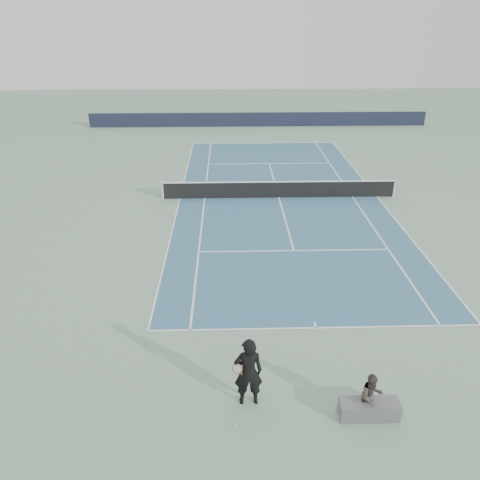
{
  "coord_description": "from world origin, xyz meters",
  "views": [
    {
      "loc": [
        -2.84,
        -24.25,
        9.33
      ],
      "look_at": [
        -2.37,
        -7.5,
        1.1
      ],
      "focal_mm": 35.0,
      "sensor_mm": 36.0,
      "label": 1
    }
  ],
  "objects_px": {
    "tennis_net": "(279,189)",
    "spectator_bench": "(370,402)",
    "tennis_ball": "(234,425)",
    "tennis_player": "(248,372)"
  },
  "relations": [
    {
      "from": "tennis_net",
      "to": "tennis_ball",
      "type": "distance_m",
      "value": 16.06
    },
    {
      "from": "tennis_player",
      "to": "tennis_ball",
      "type": "distance_m",
      "value": 1.33
    },
    {
      "from": "tennis_net",
      "to": "tennis_player",
      "type": "distance_m",
      "value": 15.2
    },
    {
      "from": "tennis_net",
      "to": "tennis_player",
      "type": "relative_size",
      "value": 6.31
    },
    {
      "from": "tennis_ball",
      "to": "spectator_bench",
      "type": "bearing_deg",
      "value": 3.69
    },
    {
      "from": "tennis_player",
      "to": "spectator_bench",
      "type": "distance_m",
      "value": 3.16
    },
    {
      "from": "tennis_ball",
      "to": "spectator_bench",
      "type": "distance_m",
      "value": 3.46
    },
    {
      "from": "tennis_net",
      "to": "spectator_bench",
      "type": "relative_size",
      "value": 8.14
    },
    {
      "from": "spectator_bench",
      "to": "tennis_ball",
      "type": "bearing_deg",
      "value": -176.31
    },
    {
      "from": "tennis_player",
      "to": "spectator_bench",
      "type": "height_order",
      "value": "tennis_player"
    }
  ]
}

